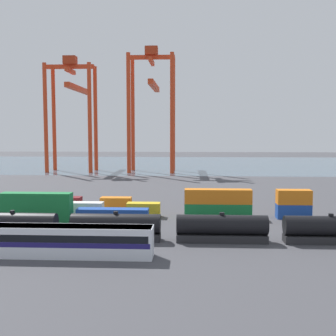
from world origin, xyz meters
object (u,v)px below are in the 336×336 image
(gantry_crane_west, at_px, (73,102))
(gantry_crane_central, at_px, (152,97))
(shipping_container_11, at_px, (218,210))
(freight_tank_row, at_px, (116,227))
(shipping_container_9, at_px, (71,209))
(shipping_container_18, at_px, (116,204))

(gantry_crane_west, xyz_separation_m, gantry_crane_central, (31.60, -0.37, 1.48))
(shipping_container_11, distance_m, gantry_crane_west, 105.90)
(freight_tank_row, height_order, shipping_container_9, freight_tank_row)
(shipping_container_11, height_order, gantry_crane_central, gantry_crane_central)
(freight_tank_row, xyz_separation_m, gantry_crane_west, (-35.77, 105.40, 25.50))
(freight_tank_row, relative_size, shipping_container_18, 12.15)
(shipping_container_9, bearing_deg, gantry_crane_central, 85.30)
(gantry_crane_west, height_order, gantry_crane_central, gantry_crane_central)
(freight_tank_row, xyz_separation_m, shipping_container_9, (-11.43, 16.62, -0.66))
(shipping_container_18, relative_size, gantry_crane_central, 0.13)
(shipping_container_9, xyz_separation_m, shipping_container_11, (27.14, 0.00, 0.00))
(gantry_crane_west, relative_size, gantry_crane_central, 0.93)
(shipping_container_11, relative_size, shipping_container_18, 2.00)
(freight_tank_row, distance_m, shipping_container_9, 20.18)
(shipping_container_9, relative_size, shipping_container_11, 1.00)
(shipping_container_9, relative_size, gantry_crane_west, 0.27)
(freight_tank_row, xyz_separation_m, shipping_container_18, (-4.02, 22.64, -0.66))
(freight_tank_row, bearing_deg, shipping_container_18, 100.07)
(shipping_container_18, distance_m, gantry_crane_west, 92.41)
(shipping_container_9, xyz_separation_m, gantry_crane_central, (7.27, 88.41, 27.63))
(freight_tank_row, height_order, gantry_crane_central, gantry_crane_central)
(freight_tank_row, bearing_deg, gantry_crane_west, 108.74)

